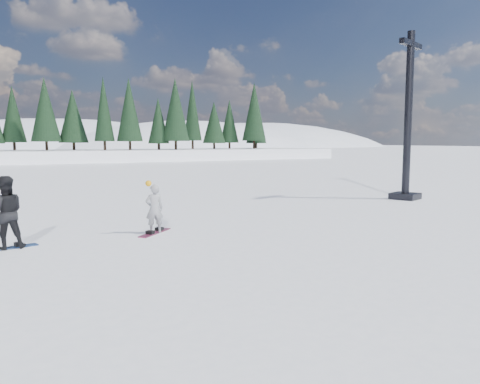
# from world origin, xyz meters

# --- Properties ---
(ground) EXTENTS (420.00, 420.00, 0.00)m
(ground) POSITION_xyz_m (0.00, 0.00, 0.00)
(ground) COLOR white
(ground) RESTS_ON ground
(lift_tower) EXTENTS (2.10, 1.53, 7.87)m
(lift_tower) POSITION_xyz_m (14.76, 3.85, 3.20)
(lift_tower) COLOR black
(lift_tower) RESTS_ON ground
(snowboarder_woman) EXTENTS (0.57, 0.40, 1.63)m
(snowboarder_woman) POSITION_xyz_m (1.54, 1.24, 0.76)
(snowboarder_woman) COLOR gray
(snowboarder_woman) RESTS_ON ground
(snowboarder_man) EXTENTS (0.96, 0.77, 1.91)m
(snowboarder_man) POSITION_xyz_m (-2.49, 0.99, 0.95)
(snowboarder_man) COLOR black
(snowboarder_man) RESTS_ON ground
(snowboard_woman) EXTENTS (1.28, 1.23, 0.03)m
(snowboard_woman) POSITION_xyz_m (1.55, 1.24, 0.01)
(snowboard_woman) COLOR maroon
(snowboard_woman) RESTS_ON ground
(snowboard_man) EXTENTS (1.52, 0.63, 0.03)m
(snowboard_man) POSITION_xyz_m (-2.49, 0.99, 0.01)
(snowboard_man) COLOR navy
(snowboard_man) RESTS_ON ground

